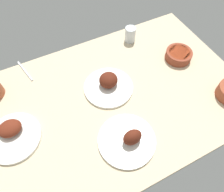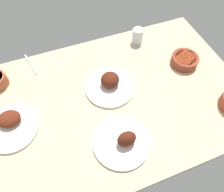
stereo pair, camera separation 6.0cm
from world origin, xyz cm
name	(u,v)px [view 2 (the right image)]	position (x,y,z in cm)	size (l,w,h in cm)	color
dining_table	(112,100)	(0.00, 0.00, 2.00)	(140.00, 90.00, 4.00)	#C6B28E
plate_center_main	(110,84)	(1.41, 6.97, 6.57)	(26.03, 26.03, 9.24)	white
plate_near_viewer	(11,125)	(-49.93, 1.79, 6.04)	(25.11, 25.11, 7.31)	white
plate_far_side	(123,141)	(-4.07, -24.22, 6.13)	(26.22, 26.22, 9.65)	white
bowl_sauce	(185,60)	(47.20, 7.68, 6.87)	(14.95, 14.95, 5.25)	brown
water_tumbler	(138,36)	(29.57, 33.81, 8.73)	(6.48, 6.48, 9.47)	silver
fork_loose	(31,64)	(-35.73, 38.17, 4.40)	(17.42, 0.90, 0.80)	silver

